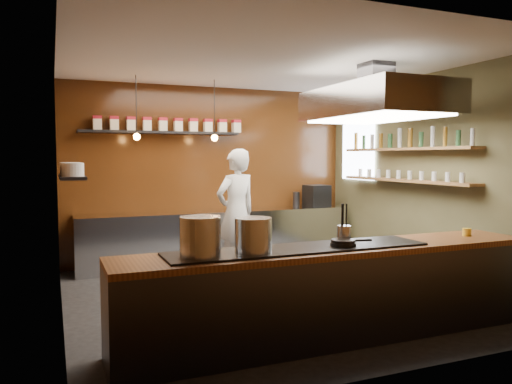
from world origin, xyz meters
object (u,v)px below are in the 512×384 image
stockpot_large (200,236)px  stockpot_small (253,235)px  espresso_machine (317,196)px  chef (236,212)px  extractor_hood (376,102)px

stockpot_large → stockpot_small: 0.50m
stockpot_large → stockpot_small: stockpot_large is taller
espresso_machine → chef: chef is taller
stockpot_large → chef: bearing=64.5°
extractor_hood → espresso_machine: extractor_hood is taller
extractor_hood → espresso_machine: (0.57, 2.53, -1.41)m
stockpot_small → espresso_machine: (2.76, 3.78, -0.00)m
stockpot_large → stockpot_small: size_ratio=1.07×
stockpot_large → espresso_machine: 4.99m
extractor_hood → stockpot_large: 3.28m
chef → stockpot_small: bearing=55.1°
stockpot_small → chef: chef is taller
espresso_machine → stockpot_large: bearing=-135.5°
extractor_hood → stockpot_small: bearing=-150.3°
extractor_hood → chef: 2.62m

